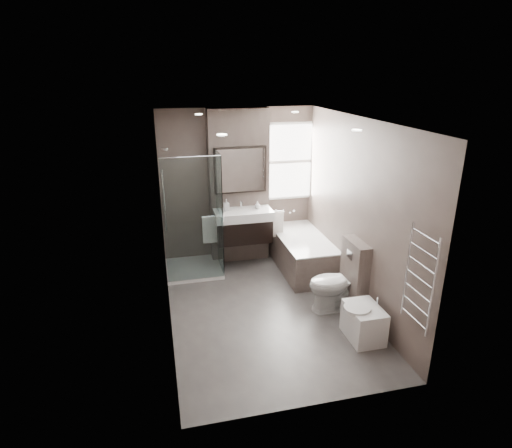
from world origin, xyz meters
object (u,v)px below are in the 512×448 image
object	(u,v)px
bathtub	(302,251)
toilet	(337,283)
bidet	(363,322)
vanity	(243,225)

from	to	relation	value
bathtub	toilet	bearing A→B (deg)	-88.08
toilet	bidet	world-z (taller)	toilet
toilet	bidet	distance (m)	0.74
vanity	toilet	world-z (taller)	vanity
vanity	bidet	size ratio (longest dim) A/B	1.71
bathtub	toilet	world-z (taller)	toilet
bidet	toilet	bearing A→B (deg)	93.48
bathtub	toilet	size ratio (longest dim) A/B	1.99
vanity	bidet	world-z (taller)	vanity
bathtub	vanity	bearing A→B (deg)	160.63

